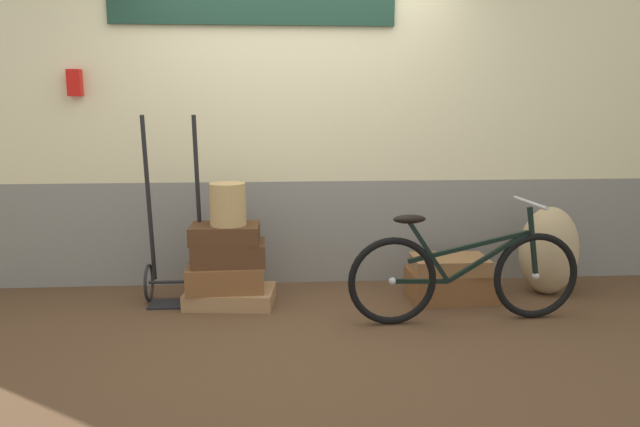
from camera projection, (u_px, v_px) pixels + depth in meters
The scene contains 12 objects.
ground at pixel (301, 317), 4.32m from camera, with size 10.12×5.20×0.06m, color #513823.
station_building at pixel (297, 97), 4.87m from camera, with size 8.12×0.74×3.03m.
suitcase_0 at pixel (230, 296), 4.50m from camera, with size 0.64×0.41×0.12m, color #9E754C.
suitcase_1 at pixel (226, 277), 4.47m from camera, with size 0.56×0.38×0.18m, color brown.
suitcase_2 at pixel (229, 253), 4.46m from camera, with size 0.53×0.35×0.16m, color #4C2D19.
suitcase_3 at pixel (225, 234), 4.43m from camera, with size 0.49×0.33×0.13m, color #4C2D19.
suitcase_4 at pixel (451, 285), 4.61m from camera, with size 0.63×0.41×0.22m, color brown.
suitcase_5 at pixel (450, 264), 4.56m from camera, with size 0.55×0.36×0.11m, color olive.
wicker_basket at pixel (228, 204), 4.37m from camera, with size 0.26×0.26×0.31m, color tan.
luggage_trolley at pixel (176, 259), 4.52m from camera, with size 0.44×0.36×1.39m.
burlap_sack at pixel (549, 251), 4.70m from camera, with size 0.45×0.39×0.69m, color tan.
bicycle at pixel (464, 275), 4.10m from camera, with size 1.61×0.46×0.83m.
Camera 1 is at (-0.15, -4.11, 1.48)m, focal length 34.08 mm.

